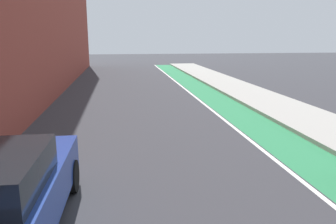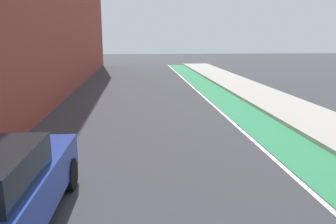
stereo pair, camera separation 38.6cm
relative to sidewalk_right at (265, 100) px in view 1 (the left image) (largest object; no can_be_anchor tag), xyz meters
name	(u,v)px [view 1 (the left image)]	position (x,y,z in m)	size (l,w,h in m)	color
ground_plane	(154,115)	(-5.61, -2.00, -0.07)	(96.29, 96.29, 0.00)	#38383D
bike_lane_paint	(222,103)	(-2.16, 0.00, -0.07)	(1.60, 43.77, 0.00)	#2D8451
lane_divider_stripe	(203,103)	(-3.06, 0.00, -0.07)	(0.12, 43.77, 0.00)	white
sidewalk_right	(265,100)	(0.00, 0.00, 0.00)	(2.72, 43.77, 0.14)	#A8A59E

